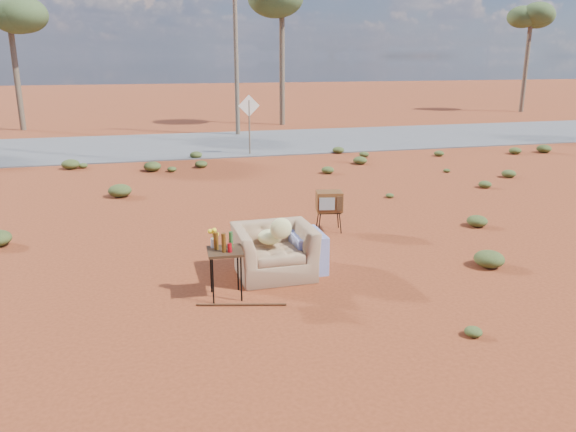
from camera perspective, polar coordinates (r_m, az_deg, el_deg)
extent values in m
plane|color=maroon|center=(9.36, 1.05, -6.21)|extent=(140.00, 140.00, 0.00)
cube|color=#565659|center=(23.73, -8.87, 7.23)|extent=(140.00, 7.00, 0.04)
imported|color=#8F6C4E|center=(9.27, -1.41, -2.75)|extent=(1.30, 0.85, 1.12)
ellipsoid|color=#CECB7E|center=(9.28, -1.86, -2.13)|extent=(0.41, 0.41, 0.24)
ellipsoid|color=#CECB7E|center=(8.99, -0.72, -1.29)|extent=(0.36, 0.18, 0.36)
cube|color=navy|center=(9.60, 1.90, -3.55)|extent=(0.55, 0.84, 0.66)
cube|color=black|center=(11.67, 4.19, 0.48)|extent=(0.53, 0.44, 0.03)
cylinder|color=black|center=(11.55, 3.21, -0.78)|extent=(0.03, 0.03, 0.43)
cylinder|color=black|center=(11.61, 5.33, -0.74)|extent=(0.03, 0.03, 0.43)
cylinder|color=black|center=(11.87, 3.02, -0.32)|extent=(0.03, 0.03, 0.43)
cylinder|color=black|center=(11.92, 5.09, -0.28)|extent=(0.03, 0.03, 0.43)
cube|color=brown|center=(11.62, 4.21, 1.51)|extent=(0.60, 0.50, 0.41)
cube|color=gray|center=(11.40, 3.99, 1.23)|extent=(0.31, 0.08, 0.26)
cube|color=#472D19|center=(11.44, 5.26, 1.25)|extent=(0.12, 0.04, 0.29)
cube|color=#352313|center=(8.43, -6.42, -3.58)|extent=(0.55, 0.55, 0.04)
cylinder|color=black|center=(8.35, -7.63, -6.50)|extent=(0.02, 0.02, 0.73)
cylinder|color=black|center=(8.38, -4.78, -6.31)|extent=(0.02, 0.02, 0.73)
cylinder|color=black|center=(8.73, -7.84, -5.47)|extent=(0.02, 0.02, 0.73)
cylinder|color=black|center=(8.77, -5.12, -5.30)|extent=(0.02, 0.02, 0.73)
cylinder|color=#4B2C0C|center=(8.41, -7.33, -2.52)|extent=(0.07, 0.07, 0.27)
cylinder|color=#4B2C0C|center=(8.29, -6.54, -2.70)|extent=(0.07, 0.07, 0.29)
cylinder|color=#255022|center=(8.49, -5.82, -2.38)|extent=(0.06, 0.06, 0.25)
cylinder|color=red|center=(8.30, -5.94, -3.22)|extent=(0.07, 0.07, 0.14)
cylinder|color=silver|center=(8.53, -7.58, -2.71)|extent=(0.08, 0.08, 0.15)
ellipsoid|color=yellow|center=(8.48, -7.62, -1.67)|extent=(0.17, 0.17, 0.12)
cylinder|color=#492713|center=(8.36, -4.78, -8.96)|extent=(1.30, 0.36, 0.04)
cylinder|color=brown|center=(20.86, -3.94, 8.92)|extent=(0.06, 0.06, 2.00)
cube|color=silver|center=(20.78, -3.99, 11.11)|extent=(0.78, 0.04, 0.78)
cylinder|color=brown|center=(30.87, -25.95, 13.40)|extent=(0.28, 0.28, 6.00)
ellipsoid|color=#42572D|center=(30.93, -26.53, 18.00)|extent=(3.20, 3.20, 2.20)
cylinder|color=brown|center=(30.26, -0.61, 15.87)|extent=(0.28, 0.28, 7.00)
cylinder|color=brown|center=(40.50, 23.07, 14.31)|extent=(0.28, 0.28, 6.50)
ellipsoid|color=#42572D|center=(40.57, 23.51, 18.17)|extent=(3.20, 3.20, 2.20)
cylinder|color=brown|center=(26.22, -5.32, 16.89)|extent=(0.20, 0.20, 8.00)
ellipsoid|color=#414F22|center=(12.71, 18.66, -0.48)|extent=(0.44, 0.44, 0.24)
ellipsoid|color=#414F22|center=(15.24, -16.71, 2.49)|extent=(0.60, 0.60, 0.33)
ellipsoid|color=#414F22|center=(16.55, 19.38, 3.05)|extent=(0.36, 0.36, 0.20)
ellipsoid|color=#414F22|center=(17.60, 4.05, 4.69)|extent=(0.40, 0.40, 0.22)
ellipsoid|color=#414F22|center=(18.20, -11.73, 4.67)|extent=(0.30, 0.30, 0.17)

